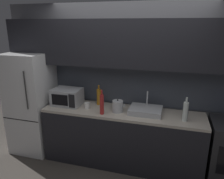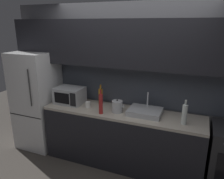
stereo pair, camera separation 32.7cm
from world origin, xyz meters
The scene contains 10 objects.
back_wall centered at (0.00, 1.20, 1.55)m, with size 4.20×0.44×2.50m.
counter_run centered at (0.00, 0.90, 0.45)m, with size 2.46×0.60×0.90m.
refrigerator centered at (-1.61, 0.90, 0.86)m, with size 0.68×0.69×1.73m.
microwave centered at (-0.93, 0.92, 1.04)m, with size 0.46×0.35×0.27m.
sink_basin centered at (0.35, 0.93, 0.94)m, with size 0.48×0.38×0.30m.
kettle centered at (-0.06, 0.85, 0.99)m, with size 0.20×0.16×0.20m.
wine_bottle_clear centered at (0.91, 0.81, 1.04)m, with size 0.07×0.07×0.34m.
wine_bottle_amber centered at (-0.44, 1.08, 1.04)m, with size 0.07×0.07×0.33m.
wine_bottle_red centered at (-0.26, 0.71, 1.05)m, with size 0.06×0.06×0.37m.
mug_white centered at (-0.55, 0.85, 0.95)m, with size 0.08×0.08×0.10m, color silver.
Camera 2 is at (1.03, -2.00, 2.18)m, focal length 34.90 mm.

